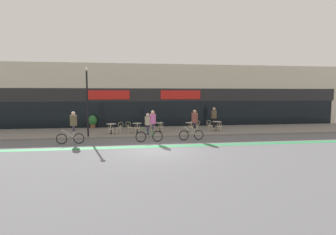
{
  "coord_description": "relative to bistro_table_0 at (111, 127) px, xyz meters",
  "views": [
    {
      "loc": [
        -1.38,
        -14.61,
        3.22
      ],
      "look_at": [
        1.63,
        6.36,
        1.3
      ],
      "focal_mm": 28.0,
      "sensor_mm": 36.0,
      "label": 1
    }
  ],
  "objects": [
    {
      "name": "sidewalk_slab",
      "position": [
        2.88,
        1.21,
        -0.62
      ],
      "size": [
        40.0,
        5.5,
        0.12
      ],
      "primitive_type": "cube",
      "color": "slate",
      "rests_on": "ground"
    },
    {
      "name": "pedestrian_near_end",
      "position": [
        9.11,
        2.54,
        0.54
      ],
      "size": [
        0.55,
        0.55,
        1.85
      ],
      "rotation": [
        0.0,
        0.0,
        0.17
      ],
      "color": "black",
      "rests_on": "sidewalk_slab"
    },
    {
      "name": "cafe_chair_0_side",
      "position": [
        0.63,
        0.01,
        -0.04
      ],
      "size": [
        0.59,
        0.44,
        0.9
      ],
      "rotation": [
        0.0,
        0.0,
        3.25
      ],
      "color": "beige",
      "rests_on": "sidewalk_slab"
    },
    {
      "name": "cafe_chair_4_near",
      "position": [
        8.68,
        -0.21,
        -0.04
      ],
      "size": [
        0.44,
        0.59,
        0.9
      ],
      "rotation": [
        0.0,
        0.0,
        1.46
      ],
      "color": "beige",
      "rests_on": "sidewalk_slab"
    },
    {
      "name": "bistro_table_3",
      "position": [
        6.29,
        0.39,
        -0.05
      ],
      "size": [
        0.61,
        0.61,
        0.73
      ],
      "color": "black",
      "rests_on": "sidewalk_slab"
    },
    {
      "name": "cafe_chair_3_near",
      "position": [
        6.28,
        -0.23,
        -0.04
      ],
      "size": [
        0.42,
        0.59,
        0.9
      ],
      "rotation": [
        0.0,
        0.0,
        1.51
      ],
      "color": "beige",
      "rests_on": "sidewalk_slab"
    },
    {
      "name": "cyclist_0",
      "position": [
        2.89,
        -3.27,
        0.51
      ],
      "size": [
        1.82,
        0.48,
        2.11
      ],
      "rotation": [
        0.0,
        0.0,
        3.14
      ],
      "color": "black",
      "rests_on": "ground"
    },
    {
      "name": "cafe_chair_1_side",
      "position": [
        1.38,
        0.21,
        -0.04
      ],
      "size": [
        0.58,
        0.41,
        0.9
      ],
      "rotation": [
        0.0,
        0.0,
        -0.03
      ],
      "color": "beige",
      "rests_on": "sidewalk_slab"
    },
    {
      "name": "cafe_chair_0_near",
      "position": [
        -0.0,
        -0.63,
        -0.04
      ],
      "size": [
        0.41,
        0.58,
        0.9
      ],
      "rotation": [
        0.0,
        0.0,
        1.54
      ],
      "color": "beige",
      "rests_on": "sidewalk_slab"
    },
    {
      "name": "cafe_chair_2_side",
      "position": [
        3.23,
        0.66,
        -0.04
      ],
      "size": [
        0.58,
        0.41,
        0.9
      ],
      "rotation": [
        0.0,
        0.0,
        0.03
      ],
      "color": "beige",
      "rests_on": "sidewalk_slab"
    },
    {
      "name": "cafe_chair_3_side",
      "position": [
        6.91,
        0.4,
        -0.04
      ],
      "size": [
        0.59,
        0.43,
        0.9
      ],
      "rotation": [
        0.0,
        0.0,
        3.23
      ],
      "color": "beige",
      "rests_on": "sidewalk_slab"
    },
    {
      "name": "bistro_table_2",
      "position": [
        3.86,
        0.66,
        -0.05
      ],
      "size": [
        0.66,
        0.66,
        0.72
      ],
      "color": "black",
      "rests_on": "sidewalk_slab"
    },
    {
      "name": "ground_plane",
      "position": [
        2.88,
        -6.04,
        -0.68
      ],
      "size": [
        120.0,
        120.0,
        0.0
      ],
      "primitive_type": "plane",
      "color": "#5B5B60"
    },
    {
      "name": "planter_pot",
      "position": [
        -1.9,
        3.54,
        0.08
      ],
      "size": [
        0.78,
        0.78,
        1.17
      ],
      "color": "brown",
      "rests_on": "sidewalk_slab"
    },
    {
      "name": "bistro_table_1",
      "position": [
        2.01,
        0.21,
        -0.01
      ],
      "size": [
        0.72,
        0.72,
        0.77
      ],
      "color": "black",
      "rests_on": "sidewalk_slab"
    },
    {
      "name": "pedestrian_far_end",
      "position": [
        2.77,
        -1.0,
        0.42
      ],
      "size": [
        0.49,
        0.49,
        1.65
      ],
      "rotation": [
        0.0,
        0.0,
        2.98
      ],
      "color": "#382D47",
      "rests_on": "sidewalk_slab"
    },
    {
      "name": "lamp_post",
      "position": [
        -1.57,
        -1.18,
        2.32
      ],
      "size": [
        0.26,
        0.26,
        4.96
      ],
      "color": "black",
      "rests_on": "sidewalk_slab"
    },
    {
      "name": "cyclist_1",
      "position": [
        -2.2,
        -3.27,
        0.53
      ],
      "size": [
        1.74,
        0.51,
        2.09
      ],
      "rotation": [
        0.0,
        0.0,
        3.2
      ],
      "color": "black",
      "rests_on": "ground"
    },
    {
      "name": "storefront_facade",
      "position": [
        2.88,
        5.93,
        2.31
      ],
      "size": [
        40.0,
        4.06,
        6.01
      ],
      "color": "beige",
      "rests_on": "ground"
    },
    {
      "name": "bike_lane_stripe",
      "position": [
        2.88,
        -4.9,
        -0.67
      ],
      "size": [
        36.0,
        0.7,
        0.01
      ],
      "primitive_type": "cube",
      "color": "#2D844C",
      "rests_on": "ground"
    },
    {
      "name": "cafe_chair_4_side",
      "position": [
        8.06,
        0.41,
        -0.04
      ],
      "size": [
        0.59,
        0.44,
        0.9
      ],
      "rotation": [
        0.0,
        0.0,
        0.09
      ],
      "color": "beige",
      "rests_on": "sidewalk_slab"
    },
    {
      "name": "bistro_table_4",
      "position": [
        8.68,
        0.42,
        0.0
      ],
      "size": [
        0.77,
        0.77,
        0.78
      ],
      "color": "black",
      "rests_on": "sidewalk_slab"
    },
    {
      "name": "cafe_chair_2_near",
      "position": [
        3.87,
        0.04,
        -0.04
      ],
      "size": [
        0.45,
        0.6,
        0.9
      ],
      "rotation": [
        0.0,
        0.0,
        1.7
      ],
      "color": "beige",
      "rests_on": "sidewalk_slab"
    },
    {
      "name": "cafe_chair_1_near",
      "position": [
        2.0,
        -0.42,
        -0.04
      ],
      "size": [
        0.44,
        0.59,
        0.9
      ],
      "rotation": [
        0.0,
        0.0,
        1.47
      ],
      "color": "beige",
      "rests_on": "sidewalk_slab"
    },
    {
      "name": "cyclist_2",
      "position": [
        5.85,
        -3.0,
        0.53
      ],
      "size": [
        1.77,
        0.49,
        2.11
      ],
      "rotation": [
        0.0,
        0.0,
        3.18
      ],
      "color": "black",
      "rests_on": "ground"
    },
    {
      "name": "bistro_table_0",
      "position": [
        0.0,
        0.0,
        0.0
      ],
      "size": [
        0.76,
        0.76,
        0.78
      ],
      "color": "black",
      "rests_on": "sidewalk_slab"
    }
  ]
}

